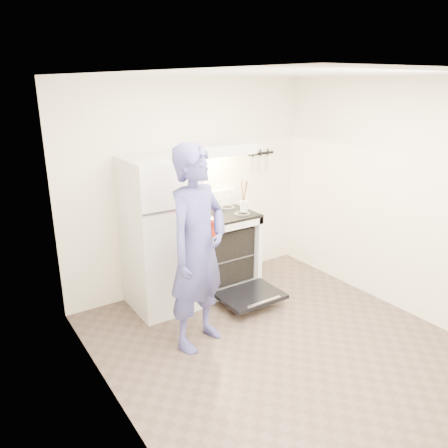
{
  "coord_description": "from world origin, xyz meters",
  "views": [
    {
      "loc": [
        -2.49,
        -2.67,
        2.46
      ],
      "look_at": [
        -0.05,
        1.0,
        1.0
      ],
      "focal_mm": 35.0,
      "sensor_mm": 36.0,
      "label": 1
    }
  ],
  "objects_px": {
    "refrigerator": "(161,235)",
    "dutch_oven": "(208,227)",
    "person": "(198,249)",
    "tea_kettle": "(201,202)",
    "stove_body": "(222,252)"
  },
  "relations": [
    {
      "from": "dutch_oven",
      "to": "stove_body",
      "type": "bearing_deg",
      "value": 48.19
    },
    {
      "from": "person",
      "to": "tea_kettle",
      "type": "bearing_deg",
      "value": 36.22
    },
    {
      "from": "person",
      "to": "dutch_oven",
      "type": "relative_size",
      "value": 5.71
    },
    {
      "from": "tea_kettle",
      "to": "person",
      "type": "height_order",
      "value": "person"
    },
    {
      "from": "refrigerator",
      "to": "dutch_oven",
      "type": "distance_m",
      "value": 0.71
    },
    {
      "from": "person",
      "to": "dutch_oven",
      "type": "distance_m",
      "value": 0.36
    },
    {
      "from": "stove_body",
      "to": "person",
      "type": "height_order",
      "value": "person"
    },
    {
      "from": "stove_body",
      "to": "tea_kettle",
      "type": "bearing_deg",
      "value": 152.38
    },
    {
      "from": "person",
      "to": "dutch_oven",
      "type": "xyz_separation_m",
      "value": [
        0.26,
        0.23,
        0.1
      ]
    },
    {
      "from": "refrigerator",
      "to": "dutch_oven",
      "type": "height_order",
      "value": "refrigerator"
    },
    {
      "from": "stove_body",
      "to": "tea_kettle",
      "type": "distance_m",
      "value": 0.68
    },
    {
      "from": "tea_kettle",
      "to": "refrigerator",
      "type": "bearing_deg",
      "value": -167.37
    },
    {
      "from": "refrigerator",
      "to": "stove_body",
      "type": "relative_size",
      "value": 1.85
    },
    {
      "from": "refrigerator",
      "to": "stove_body",
      "type": "xyz_separation_m",
      "value": [
        0.81,
        0.02,
        -0.39
      ]
    },
    {
      "from": "tea_kettle",
      "to": "person",
      "type": "bearing_deg",
      "value": -122.54
    }
  ]
}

